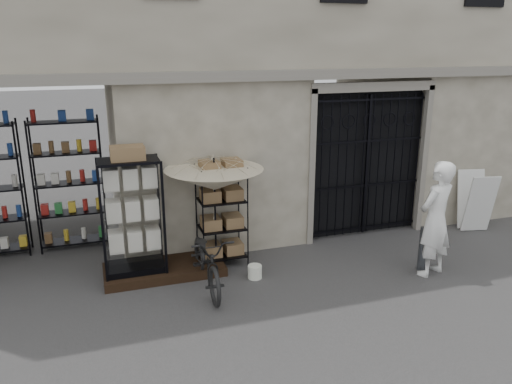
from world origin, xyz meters
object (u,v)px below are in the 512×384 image
object	(u,v)px
market_umbrella	(214,174)
bicycle	(208,287)
display_cabinet	(133,222)
steel_bollard	(423,249)
shopkeeper	(430,273)
easel_sign	(475,201)
wire_rack	(222,217)
white_bucket	(255,272)

from	to	relation	value
market_umbrella	bicycle	xyz separation A→B (m)	(-0.31, -0.69, -1.70)
display_cabinet	steel_bollard	size ratio (longest dim) A/B	2.60
display_cabinet	shopkeeper	size ratio (longest dim) A/B	1.04
market_umbrella	bicycle	size ratio (longest dim) A/B	1.29
shopkeeper	easel_sign	size ratio (longest dim) A/B	1.61
bicycle	easel_sign	xyz separation A→B (m)	(5.88, 0.77, 0.63)
easel_sign	shopkeeper	bearing A→B (deg)	-133.01
wire_rack	market_umbrella	world-z (taller)	market_umbrella
bicycle	white_bucket	bearing A→B (deg)	6.25
display_cabinet	wire_rack	world-z (taller)	display_cabinet
display_cabinet	shopkeeper	bearing A→B (deg)	-6.83
white_bucket	steel_bollard	world-z (taller)	steel_bollard
market_umbrella	shopkeeper	world-z (taller)	market_umbrella
display_cabinet	market_umbrella	size ratio (longest dim) A/B	0.87
steel_bollard	wire_rack	bearing A→B (deg)	156.76
display_cabinet	easel_sign	world-z (taller)	display_cabinet
market_umbrella	steel_bollard	distance (m)	3.80
shopkeeper	bicycle	bearing A→B (deg)	-30.86
steel_bollard	shopkeeper	size ratio (longest dim) A/B	0.40
wire_rack	bicycle	bearing A→B (deg)	-131.58
display_cabinet	wire_rack	xyz separation A→B (m)	(1.53, 0.14, -0.12)
market_umbrella	white_bucket	bearing A→B (deg)	-50.29
bicycle	steel_bollard	xyz separation A→B (m)	(3.66, -0.53, 0.39)
market_umbrella	shopkeeper	xyz separation A→B (m)	(3.41, -1.39, -1.70)
market_umbrella	shopkeeper	bearing A→B (deg)	-22.24
market_umbrella	steel_bollard	bearing A→B (deg)	-20.10
market_umbrella	white_bucket	xyz separation A→B (m)	(0.51, -0.61, -1.58)
market_umbrella	easel_sign	bearing A→B (deg)	0.83
wire_rack	easel_sign	size ratio (longest dim) A/B	1.46
display_cabinet	bicycle	size ratio (longest dim) A/B	1.11
white_bucket	easel_sign	world-z (taller)	easel_sign
white_bucket	bicycle	xyz separation A→B (m)	(-0.82, -0.08, -0.11)
steel_bollard	easel_sign	xyz separation A→B (m)	(2.21, 1.31, 0.24)
steel_bollard	easel_sign	distance (m)	2.58
wire_rack	market_umbrella	xyz separation A→B (m)	(-0.15, -0.15, 0.82)
wire_rack	steel_bollard	xyz separation A→B (m)	(3.20, -1.37, -0.48)
display_cabinet	white_bucket	world-z (taller)	display_cabinet
display_cabinet	white_bucket	distance (m)	2.17
bicycle	easel_sign	size ratio (longest dim) A/B	1.50
white_bucket	easel_sign	bearing A→B (deg)	7.82
steel_bollard	easel_sign	bearing A→B (deg)	30.54
wire_rack	easel_sign	xyz separation A→B (m)	(5.41, -0.07, -0.24)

